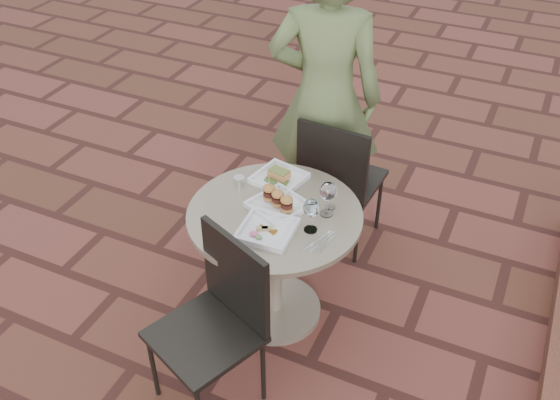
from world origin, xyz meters
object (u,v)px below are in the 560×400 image
at_px(cafe_table, 275,249).
at_px(chair_far, 338,175).
at_px(chair_near, 219,312).
at_px(plate_tuna, 267,230).
at_px(plate_sliders, 278,202).
at_px(plate_salmon, 279,177).
at_px(diner, 325,99).

bearing_deg(cafe_table, chair_far, 82.43).
bearing_deg(chair_near, plate_tuna, 106.30).
height_order(cafe_table, plate_tuna, plate_tuna).
relative_size(cafe_table, plate_sliders, 2.70).
relative_size(chair_far, plate_salmon, 3.15).
distance_m(plate_salmon, plate_tuna, 0.44).
bearing_deg(cafe_table, plate_sliders, 93.54).
distance_m(cafe_table, plate_sliders, 0.29).
xyz_separation_m(chair_far, chair_near, (-0.11, -1.26, 0.00)).
distance_m(chair_far, chair_near, 1.27).
height_order(cafe_table, plate_sliders, plate_sliders).
height_order(plate_salmon, plate_sliders, plate_sliders).
distance_m(diner, plate_tuna, 1.05).
distance_m(chair_far, diner, 0.46).
bearing_deg(diner, chair_near, 77.90).
xyz_separation_m(plate_sliders, plate_tuna, (0.03, -0.20, -0.02)).
bearing_deg(diner, chair_far, 119.42).
height_order(chair_near, plate_tuna, chair_near).
xyz_separation_m(chair_far, diner, (-0.17, 0.18, 0.39)).
bearing_deg(plate_salmon, cafe_table, -69.60).
height_order(chair_far, diner, diner).
bearing_deg(chair_far, plate_salmon, 69.37).
height_order(cafe_table, chair_far, chair_far).
bearing_deg(plate_tuna, plate_salmon, 107.24).
xyz_separation_m(chair_near, plate_salmon, (-0.08, 0.83, 0.20)).
relative_size(plate_salmon, plate_sliders, 0.89).
xyz_separation_m(chair_far, plate_sliders, (-0.10, -0.65, 0.22)).
distance_m(chair_near, plate_sliders, 0.65).
bearing_deg(plate_sliders, plate_salmon, 113.50).
bearing_deg(chair_far, diner, -42.78).
height_order(plate_salmon, plate_tuna, plate_salmon).
distance_m(chair_far, plate_salmon, 0.51).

